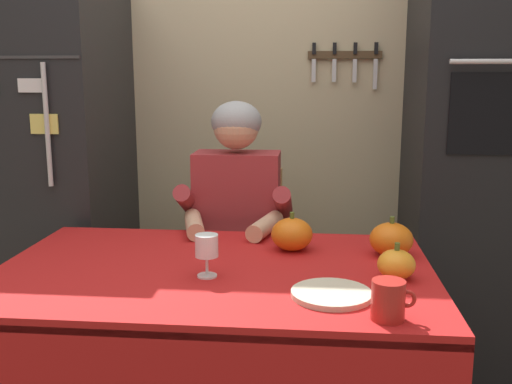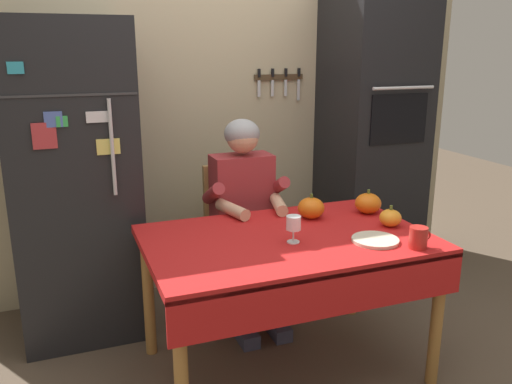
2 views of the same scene
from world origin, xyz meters
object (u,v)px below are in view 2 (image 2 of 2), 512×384
(wine_glass, at_px, (294,224))
(pumpkin_small, at_px, (368,203))
(pumpkin_medium, at_px, (311,208))
(pumpkin_large, at_px, (390,218))
(serving_tray, at_px, (375,240))
(dining_table, at_px, (288,253))
(seated_person, at_px, (246,205))
(wall_oven, at_px, (372,135))
(chair_behind_person, at_px, (236,231))
(coffee_mug, at_px, (418,238))
(refrigerator, at_px, (75,182))

(wine_glass, height_order, pumpkin_small, pumpkin_small)
(pumpkin_medium, bearing_deg, pumpkin_large, -39.75)
(wine_glass, height_order, serving_tray, wine_glass)
(dining_table, distance_m, wine_glass, 0.19)
(seated_person, relative_size, pumpkin_medium, 8.50)
(wall_oven, distance_m, seated_person, 1.15)
(pumpkin_small, bearing_deg, dining_table, -160.43)
(chair_behind_person, relative_size, coffee_mug, 8.23)
(wine_glass, bearing_deg, coffee_mug, -28.17)
(pumpkin_medium, bearing_deg, wine_glass, -128.95)
(seated_person, bearing_deg, serving_tray, -64.81)
(serving_tray, bearing_deg, coffee_mug, -46.24)
(chair_behind_person, height_order, pumpkin_large, chair_behind_person)
(wall_oven, xyz_separation_m, wine_glass, (-1.06, -0.99, -0.22))
(pumpkin_small, bearing_deg, chair_behind_person, 135.26)
(refrigerator, xyz_separation_m, wine_glass, (0.94, -0.95, -0.07))
(wall_oven, bearing_deg, chair_behind_person, -172.99)
(refrigerator, distance_m, dining_table, 1.32)
(refrigerator, relative_size, serving_tray, 7.93)
(dining_table, xyz_separation_m, pumpkin_large, (0.57, -0.03, 0.13))
(wall_oven, xyz_separation_m, serving_tray, (-0.68, -1.12, -0.30))
(dining_table, bearing_deg, pumpkin_medium, 44.85)
(seated_person, height_order, pumpkin_large, seated_person)
(refrigerator, xyz_separation_m, wall_oven, (2.00, 0.04, 0.15))
(refrigerator, distance_m, pumpkin_small, 1.68)
(pumpkin_large, relative_size, serving_tray, 0.50)
(pumpkin_medium, bearing_deg, chair_behind_person, 114.36)
(pumpkin_large, distance_m, pumpkin_small, 0.24)
(coffee_mug, distance_m, pumpkin_small, 0.55)
(chair_behind_person, distance_m, coffee_mug, 1.28)
(wall_oven, distance_m, pumpkin_small, 0.89)
(refrigerator, bearing_deg, pumpkin_small, -23.80)
(wall_oven, distance_m, serving_tray, 1.35)
(seated_person, distance_m, pumpkin_medium, 0.45)
(seated_person, bearing_deg, wine_glass, -89.86)
(refrigerator, xyz_separation_m, pumpkin_medium, (1.19, -0.64, -0.10))
(dining_table, height_order, seated_person, seated_person)
(wine_glass, height_order, pumpkin_large, wine_glass)
(pumpkin_small, bearing_deg, pumpkin_medium, 174.41)
(chair_behind_person, bearing_deg, pumpkin_large, -55.02)
(dining_table, xyz_separation_m, chair_behind_person, (-0.01, 0.79, -0.14))
(seated_person, height_order, wine_glass, seated_person)
(seated_person, xyz_separation_m, coffee_mug, (0.51, -0.95, 0.05))
(pumpkin_medium, bearing_deg, coffee_mug, -65.54)
(wall_oven, distance_m, chair_behind_person, 1.19)
(coffee_mug, height_order, serving_tray, coffee_mug)
(coffee_mug, distance_m, pumpkin_medium, 0.64)
(pumpkin_large, height_order, serving_tray, pumpkin_large)
(wall_oven, relative_size, wine_glass, 15.76)
(coffee_mug, distance_m, pumpkin_large, 0.32)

